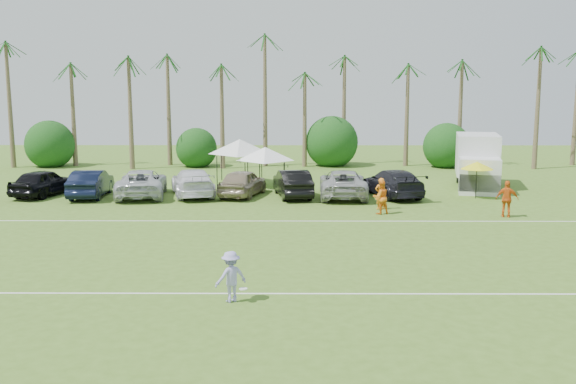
{
  "coord_description": "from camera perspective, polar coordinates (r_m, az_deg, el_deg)",
  "views": [
    {
      "loc": [
        2.44,
        -18.67,
        6.77
      ],
      "look_at": [
        2.24,
        13.6,
        1.6
      ],
      "focal_mm": 40.0,
      "sensor_mm": 36.0,
      "label": 1
    }
  ],
  "objects": [
    {
      "name": "bush_tree_3",
      "position": [
        59.45,
        13.57,
        4.05
      ],
      "size": [
        4.0,
        4.0,
        4.0
      ],
      "color": "brown",
      "rests_on": "ground"
    },
    {
      "name": "parked_car_5",
      "position": [
        40.77,
        0.41,
        0.78
      ],
      "size": [
        2.7,
        5.51,
        1.74
      ],
      "primitive_type": "imported",
      "rotation": [
        0.0,
        0.0,
        3.31
      ],
      "color": "black",
      "rests_on": "ground"
    },
    {
      "name": "sideline_player_b",
      "position": [
        35.5,
        8.25,
        -0.46
      ],
      "size": [
        1.07,
        0.95,
        1.86
      ],
      "primitive_type": "imported",
      "rotation": [
        0.0,
        0.0,
        3.45
      ],
      "color": "orange",
      "rests_on": "ground"
    },
    {
      "name": "canopy_tent_right",
      "position": [
        44.45,
        -2.04,
        4.01
      ],
      "size": [
        4.08,
        4.08,
        3.3
      ],
      "color": "black",
      "rests_on": "ground"
    },
    {
      "name": "palm_tree_10",
      "position": [
        60.34,
        20.66,
        10.85
      ],
      "size": [
        2.4,
        2.4,
        10.9
      ],
      "color": "brown",
      "rests_on": "ground"
    },
    {
      "name": "palm_tree_1",
      "position": [
        59.93,
        -18.88,
        10.14
      ],
      "size": [
        2.4,
        2.4,
        9.9
      ],
      "color": "brown",
      "rests_on": "ground"
    },
    {
      "name": "parked_car_0",
      "position": [
        44.06,
        -20.94,
        0.8
      ],
      "size": [
        3.22,
        5.44,
        1.74
      ],
      "primitive_type": "imported",
      "rotation": [
        0.0,
        0.0,
        2.9
      ],
      "color": "black",
      "rests_on": "ground"
    },
    {
      "name": "palm_tree_6",
      "position": [
        56.74,
        1.97,
        11.57
      ],
      "size": [
        2.4,
        2.4,
        10.9
      ],
      "color": "brown",
      "rests_on": "ground"
    },
    {
      "name": "palm_tree_3",
      "position": [
        57.72,
        -10.3,
        12.23
      ],
      "size": [
        2.4,
        2.4,
        11.9
      ],
      "color": "brown",
      "rests_on": "ground"
    },
    {
      "name": "ground",
      "position": [
        20.01,
        -6.78,
        -10.75
      ],
      "size": [
        120.0,
        120.0,
        0.0
      ],
      "primitive_type": "plane",
      "color": "#44691F",
      "rests_on": "ground"
    },
    {
      "name": "bush_tree_1",
      "position": [
        58.5,
        -7.96,
        4.14
      ],
      "size": [
        4.0,
        4.0,
        4.0
      ],
      "color": "brown",
      "rests_on": "ground"
    },
    {
      "name": "parked_car_2",
      "position": [
        41.92,
        -12.87,
        0.78
      ],
      "size": [
        3.7,
        6.59,
        1.74
      ],
      "primitive_type": "imported",
      "rotation": [
        0.0,
        0.0,
        3.28
      ],
      "color": "#BABDC1",
      "rests_on": "ground"
    },
    {
      "name": "palm_tree_2",
      "position": [
        58.53,
        -14.21,
        11.22
      ],
      "size": [
        2.4,
        2.4,
        10.9
      ],
      "color": "brown",
      "rests_on": "ground"
    },
    {
      "name": "parked_car_1",
      "position": [
        42.6,
        -17.12,
        0.74
      ],
      "size": [
        2.15,
        5.38,
        1.74
      ],
      "primitive_type": "imported",
      "rotation": [
        0.0,
        0.0,
        3.2
      ],
      "color": "black",
      "rests_on": "ground"
    },
    {
      "name": "parked_car_6",
      "position": [
        40.84,
        4.91,
        0.76
      ],
      "size": [
        3.1,
        6.35,
        1.74
      ],
      "primitive_type": "imported",
      "rotation": [
        0.0,
        0.0,
        3.11
      ],
      "color": "#A3A3A3",
      "rests_on": "ground"
    },
    {
      "name": "palm_tree_4",
      "position": [
        57.04,
        -6.22,
        9.76
      ],
      "size": [
        2.4,
        2.4,
        8.9
      ],
      "color": "brown",
      "rests_on": "ground"
    },
    {
      "name": "frisbee_player",
      "position": [
        20.84,
        -5.1,
        -7.5
      ],
      "size": [
        1.24,
        1.08,
        1.66
      ],
      "rotation": [
        0.0,
        0.0,
        3.68
      ],
      "color": "#A09BDB",
      "rests_on": "ground"
    },
    {
      "name": "parked_car_7",
      "position": [
        41.48,
        9.3,
        0.8
      ],
      "size": [
        3.75,
        6.39,
        1.74
      ],
      "primitive_type": "imported",
      "rotation": [
        0.0,
        0.0,
        3.37
      ],
      "color": "black",
      "rests_on": "ground"
    },
    {
      "name": "palm_tree_8",
      "position": [
        57.65,
        11.07,
        9.64
      ],
      "size": [
        2.4,
        2.4,
        8.9
      ],
      "color": "brown",
      "rests_on": "ground"
    },
    {
      "name": "bush_tree_2",
      "position": [
        57.99,
        3.88,
        4.16
      ],
      "size": [
        4.0,
        4.0,
        4.0
      ],
      "color": "brown",
      "rests_on": "ground"
    },
    {
      "name": "palm_tree_9",
      "position": [
        58.79,
        15.97,
        10.3
      ],
      "size": [
        2.4,
        2.4,
        9.9
      ],
      "color": "brown",
      "rests_on": "ground"
    },
    {
      "name": "parked_car_3",
      "position": [
        41.61,
        -8.46,
        0.85
      ],
      "size": [
        3.86,
        6.41,
        1.74
      ],
      "primitive_type": "imported",
      "rotation": [
        0.0,
        0.0,
        3.39
      ],
      "color": "white",
      "rests_on": "ground"
    },
    {
      "name": "palm_tree_0",
      "position": [
        61.72,
        -23.28,
        9.03
      ],
      "size": [
        2.4,
        2.4,
        8.9
      ],
      "color": "brown",
      "rests_on": "ground"
    },
    {
      "name": "sideline_player_a",
      "position": [
        36.88,
        8.24,
        -0.15
      ],
      "size": [
        0.73,
        0.56,
        1.81
      ],
      "primitive_type": "imported",
      "rotation": [
        0.0,
        0.0,
        3.35
      ],
      "color": "orange",
      "rests_on": "ground"
    },
    {
      "name": "field_lines",
      "position": [
        27.62,
        -4.74,
        -5.11
      ],
      "size": [
        80.0,
        12.1,
        0.01
      ],
      "color": "white",
      "rests_on": "ground"
    },
    {
      "name": "palm_tree_5",
      "position": [
        56.74,
        -2.15,
        10.7
      ],
      "size": [
        2.4,
        2.4,
        9.9
      ],
      "color": "brown",
      "rests_on": "ground"
    },
    {
      "name": "palm_tree_7",
      "position": [
        57.04,
        6.09,
        12.36
      ],
      "size": [
        2.4,
        2.4,
        11.9
      ],
      "color": "brown",
      "rests_on": "ground"
    },
    {
      "name": "box_truck",
      "position": [
        46.22,
        16.5,
        2.76
      ],
      "size": [
        4.17,
        7.54,
        3.67
      ],
      "rotation": [
        0.0,
        0.0,
        -0.22
      ],
      "color": "silver",
      "rests_on": "ground"
    },
    {
      "name": "market_umbrella",
      "position": [
        41.71,
        16.45,
        2.28
      ],
      "size": [
        2.09,
        2.09,
        2.32
      ],
      "color": "black",
      "rests_on": "ground"
    },
    {
      "name": "bush_tree_0",
      "position": [
        61.73,
        -20.02,
        3.94
      ],
      "size": [
        4.0,
        4.0,
        4.0
      ],
      "color": "brown",
      "rests_on": "ground"
    },
    {
      "name": "palm_tree_11",
      "position": [
        61.85,
        24.25,
        11.37
      ],
      "size": [
        2.4,
        2.4,
        11.9
      ],
      "color": "brown",
      "rests_on": "ground"
    },
    {
      "name": "parked_car_4",
      "position": [
        41.17,
        -4.06,
        0.84
      ],
      "size": [
        3.2,
        5.44,
        1.74
      ],
      "primitive_type": "imported",
      "rotation": [
        0.0,
        0.0,
        2.9
      ],
      "color": "gray",
      "rests_on": "ground"
    },
    {
      "name": "canopy_tent_left",
      "position": [
        46.6,
        -4.32,
        4.7
      ],
      "size": [
        4.63,
        4.63,
        3.75
      ],
      "color": "black",
      "rests_on": "ground"
    },
    {
      "name": "sideline_player_c",
      "position": [
        36.16,
        18.89,
        -0.59
      ],
      "size": [
        1.25,
        0.81,
        1.98
      ],
      "primitive_type": "imported",
      "rotation": [
        0.0,
        0.0,
        2.83
      ],
      "color": "orange",
      "rests_on": "ground"
    }
  ]
}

